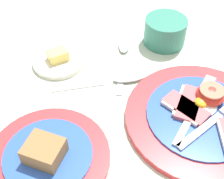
{
  "coord_description": "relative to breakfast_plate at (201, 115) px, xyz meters",
  "views": [
    {
      "loc": [
        -0.15,
        -0.31,
        0.44
      ],
      "look_at": [
        -0.04,
        0.08,
        0.02
      ],
      "focal_mm": 50.0,
      "sensor_mm": 36.0,
      "label": 1
    }
  ],
  "objects": [
    {
      "name": "teaspoon_by_saucer",
      "position": [
        -0.12,
        0.13,
        -0.01
      ],
      "size": [
        0.19,
        0.03,
        0.01
      ],
      "rotation": [
        0.0,
        0.0,
        6.2
      ],
      "color": "silver",
      "rests_on": "ground_plane"
    },
    {
      "name": "bread_plate",
      "position": [
        -0.27,
        -0.01,
        0.0
      ],
      "size": [
        0.2,
        0.2,
        0.05
      ],
      "color": "red",
      "rests_on": "ground_plane"
    },
    {
      "name": "teaspoon_near_cup",
      "position": [
        -0.08,
        0.22,
        -0.01
      ],
      "size": [
        0.09,
        0.19,
        0.01
      ],
      "rotation": [
        0.0,
        0.0,
        1.2
      ],
      "color": "silver",
      "rests_on": "ground_plane"
    },
    {
      "name": "breakfast_plate",
      "position": [
        0.0,
        0.0,
        0.0
      ],
      "size": [
        0.27,
        0.27,
        0.04
      ],
      "color": "red",
      "rests_on": "ground_plane"
    },
    {
      "name": "sugar_cup",
      "position": [
        0.02,
        0.23,
        0.02
      ],
      "size": [
        0.09,
        0.09,
        0.06
      ],
      "color": "#337F6B",
      "rests_on": "ground_plane"
    },
    {
      "name": "butter_dish",
      "position": [
        -0.22,
        0.22,
        -0.0
      ],
      "size": [
        0.11,
        0.11,
        0.03
      ],
      "color": "silver",
      "rests_on": "ground_plane"
    },
    {
      "name": "ground_plane",
      "position": [
        -0.09,
        0.02,
        -0.01
      ],
      "size": [
        3.0,
        3.0,
        0.0
      ],
      "primitive_type": "plane",
      "color": "#B7CCB7"
    }
  ]
}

